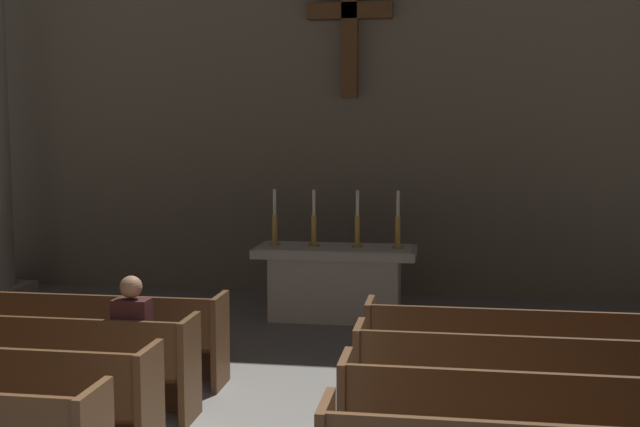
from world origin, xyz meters
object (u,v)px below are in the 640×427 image
(pew_right_row_3, at_px, (592,390))
(pew_right_row_4, at_px, (573,356))
(altar, at_px, (335,281))
(pew_left_row_4, at_px, (42,334))
(candlestick_inner_right, at_px, (357,229))
(candlestick_outer_left, at_px, (275,227))
(candlestick_inner_left, at_px, (314,228))
(candlestick_outer_right, at_px, (398,229))
(lone_worshipper, at_px, (136,343))

(pew_right_row_3, xyz_separation_m, pew_right_row_4, (0.00, 0.97, 0.00))
(pew_right_row_4, relative_size, altar, 1.78)
(pew_right_row_4, bearing_deg, altar, 131.01)
(pew_left_row_4, xyz_separation_m, candlestick_inner_right, (2.98, 3.09, 0.79))
(pew_right_row_3, distance_m, candlestick_outer_left, 5.44)
(pew_right_row_3, height_order, pew_right_row_4, same)
(candlestick_inner_left, height_order, candlestick_inner_right, same)
(candlestick_inner_right, bearing_deg, candlestick_outer_right, 0.00)
(candlestick_inner_left, height_order, lone_worshipper, candlestick_inner_left)
(pew_left_row_4, relative_size, candlestick_outer_left, 5.03)
(candlestick_inner_right, relative_size, candlestick_outer_right, 1.00)
(altar, xyz_separation_m, candlestick_outer_left, (-0.85, -0.00, 0.73))
(candlestick_outer_right, bearing_deg, pew_left_row_4, -138.86)
(candlestick_outer_left, bearing_deg, pew_right_row_3, -48.96)
(candlestick_inner_right, distance_m, candlestick_outer_right, 0.55)
(pew_left_row_4, height_order, candlestick_outer_left, candlestick_outer_left)
(pew_left_row_4, bearing_deg, pew_right_row_4, 0.00)
(pew_right_row_3, bearing_deg, lone_worshipper, 179.44)
(pew_left_row_4, xyz_separation_m, candlestick_inner_left, (2.38, 3.09, 0.79))
(candlestick_outer_left, relative_size, candlestick_outer_right, 1.00)
(altar, xyz_separation_m, candlestick_outer_right, (0.85, -0.00, 0.73))
(pew_right_row_3, xyz_separation_m, candlestick_outer_left, (-3.53, 4.06, 0.79))
(candlestick_inner_right, bearing_deg, pew_right_row_4, -52.32)
(pew_right_row_4, height_order, lone_worshipper, lone_worshipper)
(candlestick_outer_right, bearing_deg, pew_right_row_4, -59.28)
(altar, distance_m, candlestick_outer_left, 1.12)
(candlestick_outer_left, bearing_deg, altar, 0.00)
(pew_right_row_3, distance_m, candlestick_outer_right, 4.52)
(candlestick_outer_left, xyz_separation_m, candlestick_inner_left, (0.55, 0.00, 0.00))
(pew_left_row_4, xyz_separation_m, pew_right_row_4, (5.37, 0.00, 0.00))
(pew_right_row_4, relative_size, candlestick_inner_left, 5.03)
(pew_left_row_4, relative_size, candlestick_inner_right, 5.03)
(pew_left_row_4, distance_m, candlestick_outer_right, 4.76)
(pew_right_row_3, height_order, candlestick_outer_right, candlestick_outer_right)
(pew_right_row_3, relative_size, candlestick_inner_right, 5.03)
(candlestick_inner_left, distance_m, candlestick_inner_right, 0.60)
(candlestick_outer_left, bearing_deg, pew_left_row_4, -120.72)
(candlestick_outer_left, height_order, candlestick_inner_right, same)
(pew_right_row_4, bearing_deg, candlestick_inner_left, 134.03)
(altar, xyz_separation_m, lone_worshipper, (-1.26, -4.02, 0.16))
(candlestick_inner_right, relative_size, lone_worshipper, 0.59)
(pew_right_row_4, height_order, candlestick_outer_left, candlestick_outer_left)
(pew_left_row_4, bearing_deg, candlestick_outer_left, 59.28)
(lone_worshipper, bearing_deg, pew_right_row_3, -0.56)
(altar, relative_size, candlestick_outer_left, 2.83)
(candlestick_inner_left, xyz_separation_m, lone_worshipper, (-0.96, -4.02, -0.57))
(altar, xyz_separation_m, candlestick_inner_right, (0.30, -0.00, 0.73))
(pew_right_row_4, distance_m, candlestick_outer_right, 3.68)
(candlestick_outer_right, height_order, lone_worshipper, candlestick_outer_right)
(pew_right_row_3, relative_size, candlestick_outer_left, 5.03)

